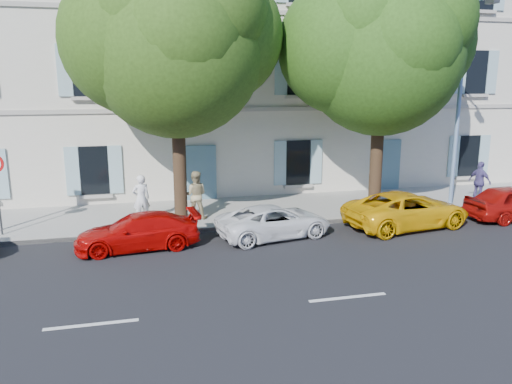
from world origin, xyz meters
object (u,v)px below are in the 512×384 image
object	(u,v)px
pedestrian_a	(141,199)
pedestrian_c	(480,182)
car_yellow_supercar	(407,210)
tree_right	(382,56)
street_lamp	(462,95)
pedestrian_b	(195,195)
car_red_coupe	(138,231)
tree_left	(176,50)
car_white_coupe	(274,221)

from	to	relation	value
pedestrian_a	pedestrian_c	xyz separation A→B (m)	(14.02, -0.14, -0.01)
car_yellow_supercar	tree_right	size ratio (longest dim) A/B	0.50
street_lamp	pedestrian_a	world-z (taller)	street_lamp
pedestrian_b	pedestrian_c	bearing A→B (deg)	-165.97
car_red_coupe	tree_left	bearing A→B (deg)	142.08
tree_right	street_lamp	distance (m)	3.60
car_red_coupe	tree_left	world-z (taller)	tree_left
car_red_coupe	pedestrian_a	distance (m)	2.63
car_red_coupe	pedestrian_b	xyz separation A→B (m)	(2.13, 2.60, 0.49)
car_red_coupe	tree_right	size ratio (longest dim) A/B	0.42
street_lamp	pedestrian_c	xyz separation A→B (m)	(1.64, 0.59, -3.66)
street_lamp	pedestrian_a	size ratio (longest dim) A/B	4.58
pedestrian_c	tree_left	bearing A→B (deg)	71.56
pedestrian_b	pedestrian_c	xyz separation A→B (m)	(12.05, -0.16, -0.03)
tree_left	tree_right	distance (m)	7.69
pedestrian_b	tree_right	bearing A→B (deg)	-167.57
car_yellow_supercar	street_lamp	bearing A→B (deg)	-70.51
tree_right	car_white_coupe	bearing A→B (deg)	-155.66
car_yellow_supercar	pedestrian_a	bearing A→B (deg)	66.33
car_white_coupe	pedestrian_c	size ratio (longest dim) A/B	2.27
pedestrian_b	car_red_coupe	bearing A→B (deg)	65.43
car_red_coupe	pedestrian_b	distance (m)	3.40
car_white_coupe	street_lamp	distance (m)	9.19
car_red_coupe	pedestrian_a	bearing A→B (deg)	171.62
tree_left	pedestrian_a	bearing A→B (deg)	172.66
car_white_coupe	tree_left	world-z (taller)	tree_left
car_red_coupe	tree_left	distance (m)	6.36
car_red_coupe	tree_right	bearing A→B (deg)	99.24
street_lamp	pedestrian_b	xyz separation A→B (m)	(-10.41, 0.75, -3.63)
tree_left	street_lamp	world-z (taller)	tree_left
pedestrian_b	car_white_coupe	bearing A→B (deg)	148.93
tree_left	pedestrian_c	bearing A→B (deg)	0.18
tree_left	pedestrian_a	size ratio (longest dim) A/B	5.42
car_red_coupe	car_white_coupe	bearing A→B (deg)	87.25
car_yellow_supercar	tree_right	bearing A→B (deg)	-3.40
car_red_coupe	street_lamp	world-z (taller)	street_lamp
pedestrian_c	car_yellow_supercar	bearing A→B (deg)	97.10
car_yellow_supercar	pedestrian_c	world-z (taller)	pedestrian_c
pedestrian_b	pedestrian_c	distance (m)	12.05
tree_right	street_lamp	world-z (taller)	tree_right
tree_left	tree_right	world-z (taller)	tree_left
car_yellow_supercar	pedestrian_b	size ratio (longest dim) A/B	2.59
street_lamp	pedestrian_a	xyz separation A→B (m)	(-12.38, 0.74, -3.65)
pedestrian_a	tree_left	bearing A→B (deg)	159.74
tree_right	pedestrian_a	size ratio (longest dim) A/B	5.32
pedestrian_a	pedestrian_c	world-z (taller)	pedestrian_a
car_white_coupe	tree_right	bearing A→B (deg)	-76.87
pedestrian_a	pedestrian_b	distance (m)	1.97
car_yellow_supercar	car_red_coupe	bearing A→B (deg)	81.90
tree_left	car_yellow_supercar	bearing A→B (deg)	-15.73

